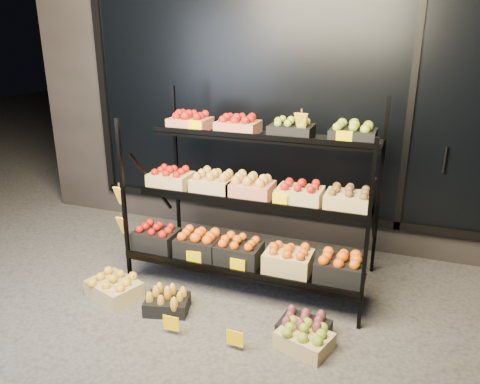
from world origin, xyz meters
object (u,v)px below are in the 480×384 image
at_px(display_rack, 250,199).
at_px(floor_crate_left, 114,287).
at_px(floor_crate_midleft, 167,302).
at_px(floor_crate_midright, 304,337).

relative_size(display_rack, floor_crate_left, 4.29).
bearing_deg(display_rack, floor_crate_left, -144.64).
bearing_deg(floor_crate_left, display_rack, 55.05).
height_order(floor_crate_left, floor_crate_midleft, floor_crate_left).
relative_size(display_rack, floor_crate_midright, 5.03).
relative_size(floor_crate_left, floor_crate_midright, 1.17).
bearing_deg(display_rack, floor_crate_midleft, -122.13).
xyz_separation_m(display_rack, floor_crate_midleft, (-0.46, -0.73, -0.70)).
xyz_separation_m(floor_crate_left, floor_crate_midright, (1.69, -0.10, -0.01)).
bearing_deg(floor_crate_midleft, display_rack, 42.94).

